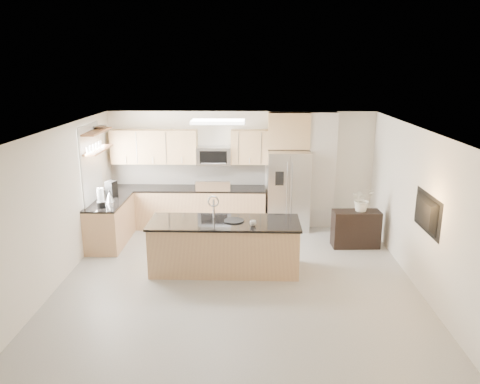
{
  "coord_description": "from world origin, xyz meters",
  "views": [
    {
      "loc": [
        0.21,
        -7.23,
        3.59
      ],
      "look_at": [
        0.02,
        1.3,
        1.27
      ],
      "focal_mm": 35.0,
      "sensor_mm": 36.0,
      "label": 1
    }
  ],
  "objects_px": {
    "island": "(224,246)",
    "coffee_maker": "(111,189)",
    "microwave": "(214,156)",
    "credenza": "(356,229)",
    "blender": "(101,199)",
    "platter": "(234,221)",
    "cup": "(253,223)",
    "kettle": "(109,197)",
    "refrigerator": "(288,190)",
    "bowl": "(100,127)",
    "range": "(214,207)",
    "television": "(422,213)",
    "flower_vase": "(363,193)"
  },
  "relations": [
    {
      "from": "kettle",
      "to": "platter",
      "type": "bearing_deg",
      "value": -24.67
    },
    {
      "from": "platter",
      "to": "coffee_maker",
      "type": "height_order",
      "value": "coffee_maker"
    },
    {
      "from": "blender",
      "to": "coffee_maker",
      "type": "bearing_deg",
      "value": 91.48
    },
    {
      "from": "bowl",
      "to": "cup",
      "type": "bearing_deg",
      "value": -30.72
    },
    {
      "from": "refrigerator",
      "to": "credenza",
      "type": "xyz_separation_m",
      "value": [
        1.3,
        -1.1,
        -0.51
      ]
    },
    {
      "from": "credenza",
      "to": "flower_vase",
      "type": "height_order",
      "value": "flower_vase"
    },
    {
      "from": "coffee_maker",
      "to": "television",
      "type": "xyz_separation_m",
      "value": [
        5.61,
        -2.36,
        0.27
      ]
    },
    {
      "from": "refrigerator",
      "to": "credenza",
      "type": "distance_m",
      "value": 1.78
    },
    {
      "from": "credenza",
      "to": "bowl",
      "type": "bearing_deg",
      "value": 172.31
    },
    {
      "from": "refrigerator",
      "to": "television",
      "type": "xyz_separation_m",
      "value": [
        1.85,
        -3.07,
        0.46
      ]
    },
    {
      "from": "range",
      "to": "kettle",
      "type": "bearing_deg",
      "value": -150.49
    },
    {
      "from": "blender",
      "to": "coffee_maker",
      "type": "height_order",
      "value": "blender"
    },
    {
      "from": "coffee_maker",
      "to": "kettle",
      "type": "bearing_deg",
      "value": -79.66
    },
    {
      "from": "platter",
      "to": "blender",
      "type": "xyz_separation_m",
      "value": [
        -2.61,
        0.78,
        0.16
      ]
    },
    {
      "from": "range",
      "to": "bowl",
      "type": "distance_m",
      "value": 3.03
    },
    {
      "from": "refrigerator",
      "to": "bowl",
      "type": "relative_size",
      "value": 5.03
    },
    {
      "from": "island",
      "to": "microwave",
      "type": "bearing_deg",
      "value": 98.81
    },
    {
      "from": "range",
      "to": "kettle",
      "type": "relative_size",
      "value": 4.83
    },
    {
      "from": "cup",
      "to": "kettle",
      "type": "bearing_deg",
      "value": 154.12
    },
    {
      "from": "blender",
      "to": "television",
      "type": "distance_m",
      "value": 5.81
    },
    {
      "from": "island",
      "to": "coffee_maker",
      "type": "bearing_deg",
      "value": 147.87
    },
    {
      "from": "range",
      "to": "television",
      "type": "relative_size",
      "value": 1.06
    },
    {
      "from": "microwave",
      "to": "bowl",
      "type": "bearing_deg",
      "value": -159.96
    },
    {
      "from": "microwave",
      "to": "credenza",
      "type": "bearing_deg",
      "value": -23.22
    },
    {
      "from": "blender",
      "to": "kettle",
      "type": "bearing_deg",
      "value": 82.68
    },
    {
      "from": "credenza",
      "to": "refrigerator",
      "type": "bearing_deg",
      "value": 137.07
    },
    {
      "from": "platter",
      "to": "flower_vase",
      "type": "distance_m",
      "value": 2.8
    },
    {
      "from": "bowl",
      "to": "television",
      "type": "distance_m",
      "value": 6.33
    },
    {
      "from": "island",
      "to": "credenza",
      "type": "bearing_deg",
      "value": 25.02
    },
    {
      "from": "microwave",
      "to": "blender",
      "type": "bearing_deg",
      "value": -141.35
    },
    {
      "from": "refrigerator",
      "to": "credenza",
      "type": "relative_size",
      "value": 1.89
    },
    {
      "from": "cup",
      "to": "bowl",
      "type": "relative_size",
      "value": 0.32
    },
    {
      "from": "range",
      "to": "microwave",
      "type": "distance_m",
      "value": 1.16
    },
    {
      "from": "platter",
      "to": "television",
      "type": "relative_size",
      "value": 0.33
    },
    {
      "from": "bowl",
      "to": "credenza",
      "type": "bearing_deg",
      "value": -4.94
    },
    {
      "from": "microwave",
      "to": "cup",
      "type": "bearing_deg",
      "value": -72.06
    },
    {
      "from": "cup",
      "to": "kettle",
      "type": "height_order",
      "value": "kettle"
    },
    {
      "from": "cup",
      "to": "platter",
      "type": "height_order",
      "value": "cup"
    },
    {
      "from": "range",
      "to": "microwave",
      "type": "height_order",
      "value": "microwave"
    },
    {
      "from": "television",
      "to": "island",
      "type": "bearing_deg",
      "value": 76.0
    },
    {
      "from": "refrigerator",
      "to": "coffee_maker",
      "type": "height_order",
      "value": "refrigerator"
    },
    {
      "from": "island",
      "to": "cup",
      "type": "bearing_deg",
      "value": -22.27
    },
    {
      "from": "credenza",
      "to": "kettle",
      "type": "distance_m",
      "value": 5.03
    },
    {
      "from": "island",
      "to": "credenza",
      "type": "xyz_separation_m",
      "value": [
        2.61,
        1.19,
        -0.09
      ]
    },
    {
      "from": "platter",
      "to": "flower_vase",
      "type": "relative_size",
      "value": 0.48
    },
    {
      "from": "microwave",
      "to": "flower_vase",
      "type": "distance_m",
      "value": 3.34
    },
    {
      "from": "island",
      "to": "bowl",
      "type": "xyz_separation_m",
      "value": [
        -2.61,
        1.64,
        1.92
      ]
    },
    {
      "from": "refrigerator",
      "to": "flower_vase",
      "type": "xyz_separation_m",
      "value": [
        1.4,
        -1.08,
        0.23
      ]
    },
    {
      "from": "microwave",
      "to": "kettle",
      "type": "xyz_separation_m",
      "value": [
        -2.02,
        -1.27,
        -0.61
      ]
    },
    {
      "from": "coffee_maker",
      "to": "cup",
      "type": "bearing_deg",
      "value": -31.1
    }
  ]
}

